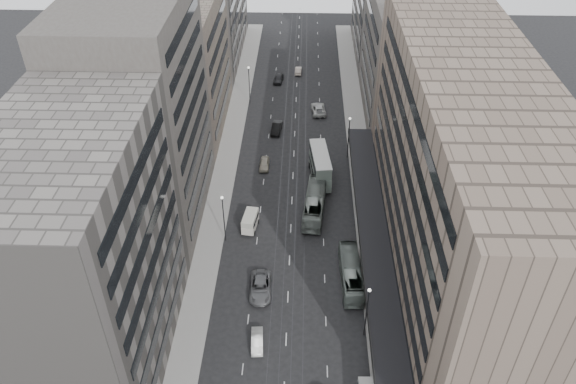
# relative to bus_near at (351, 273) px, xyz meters

# --- Properties ---
(ground) EXTENTS (220.00, 220.00, 0.00)m
(ground) POSITION_rel_bus_near_xyz_m (-8.50, -4.19, -1.52)
(ground) COLOR black
(ground) RESTS_ON ground
(sidewalk_right) EXTENTS (4.00, 125.00, 0.15)m
(sidewalk_right) POSITION_rel_bus_near_xyz_m (3.50, 33.31, -1.44)
(sidewalk_right) COLOR gray
(sidewalk_right) RESTS_ON ground
(sidewalk_left) EXTENTS (4.00, 125.00, 0.15)m
(sidewalk_left) POSITION_rel_bus_near_xyz_m (-20.50, 33.31, -1.44)
(sidewalk_left) COLOR gray
(sidewalk_left) RESTS_ON ground
(department_store) EXTENTS (19.20, 60.00, 30.00)m
(department_store) POSITION_rel_bus_near_xyz_m (12.95, 3.81, 13.43)
(department_store) COLOR #756455
(department_store) RESTS_ON ground
(building_right_mid) EXTENTS (15.00, 28.00, 24.00)m
(building_right_mid) POSITION_rel_bus_near_xyz_m (13.00, 47.81, 10.48)
(building_right_mid) COLOR #47423D
(building_right_mid) RESTS_ON ground
(building_left_a) EXTENTS (15.00, 28.00, 30.00)m
(building_left_a) POSITION_rel_bus_near_xyz_m (-30.00, -12.19, 13.48)
(building_left_a) COLOR slate
(building_left_a) RESTS_ON ground
(building_left_b) EXTENTS (15.00, 26.00, 34.00)m
(building_left_b) POSITION_rel_bus_near_xyz_m (-30.00, 14.81, 15.48)
(building_left_b) COLOR #47423D
(building_left_b) RESTS_ON ground
(building_left_c) EXTENTS (15.00, 28.00, 25.00)m
(building_left_c) POSITION_rel_bus_near_xyz_m (-30.00, 41.81, 10.98)
(building_left_c) COLOR #706757
(building_left_c) RESTS_ON ground
(lamp_right_near) EXTENTS (0.44, 0.44, 8.32)m
(lamp_right_near) POSITION_rel_bus_near_xyz_m (1.20, -9.19, 3.69)
(lamp_right_near) COLOR #262628
(lamp_right_near) RESTS_ON ground
(lamp_right_far) EXTENTS (0.44, 0.44, 8.32)m
(lamp_right_far) POSITION_rel_bus_near_xyz_m (1.20, 30.81, 3.69)
(lamp_right_far) COLOR #262628
(lamp_right_far) RESTS_ON ground
(lamp_left_near) EXTENTS (0.44, 0.44, 8.32)m
(lamp_left_near) POSITION_rel_bus_near_xyz_m (-18.20, 7.81, 3.69)
(lamp_left_near) COLOR #262628
(lamp_left_near) RESTS_ON ground
(lamp_left_far) EXTENTS (0.44, 0.44, 8.32)m
(lamp_left_far) POSITION_rel_bus_near_xyz_m (-18.20, 50.81, 3.69)
(lamp_left_far) COLOR #262628
(lamp_left_far) RESTS_ON ground
(bus_near) EXTENTS (2.93, 10.99, 3.04)m
(bus_near) POSITION_rel_bus_near_xyz_m (0.00, 0.00, 0.00)
(bus_near) COLOR gray
(bus_near) RESTS_ON ground
(bus_far) EXTENTS (4.09, 12.56, 3.44)m
(bus_far) POSITION_rel_bus_near_xyz_m (-4.81, 15.13, 0.20)
(bus_far) COLOR gray
(bus_far) RESTS_ON ground
(double_decker) EXTENTS (3.85, 9.84, 5.25)m
(double_decker) POSITION_rel_bus_near_xyz_m (-3.89, 23.90, 1.31)
(double_decker) COLOR slate
(double_decker) RESTS_ON ground
(panel_van) EXTENTS (2.52, 4.39, 2.63)m
(panel_van) POSITION_rel_bus_near_xyz_m (-14.71, 10.67, -0.07)
(panel_van) COLOR silver
(panel_van) RESTS_ON ground
(sedan_1) EXTENTS (1.72, 4.18, 1.35)m
(sedan_1) POSITION_rel_bus_near_xyz_m (-12.03, -11.08, -0.85)
(sedan_1) COLOR white
(sedan_1) RESTS_ON ground
(sedan_2) EXTENTS (3.09, 6.30, 1.72)m
(sedan_2) POSITION_rel_bus_near_xyz_m (-12.23, -2.33, -0.66)
(sedan_2) COLOR slate
(sedan_2) RESTS_ON ground
(sedan_4) EXTENTS (1.72, 4.24, 1.44)m
(sedan_4) POSITION_rel_bus_near_xyz_m (-13.62, 27.20, -0.80)
(sedan_4) COLOR #ADA58F
(sedan_4) RESTS_ON ground
(sedan_5) EXTENTS (2.19, 5.15, 1.65)m
(sedan_5) POSITION_rel_bus_near_xyz_m (-12.03, 39.51, -0.69)
(sedan_5) COLOR black
(sedan_5) RESTS_ON ground
(sedan_6) EXTENTS (3.25, 6.11, 1.63)m
(sedan_6) POSITION_rel_bus_near_xyz_m (-3.83, 47.31, -0.70)
(sedan_6) COLOR silver
(sedan_6) RESTS_ON ground
(sedan_7) EXTENTS (2.24, 4.95, 1.41)m
(sedan_7) POSITION_rel_bus_near_xyz_m (-3.51, 47.19, -0.82)
(sedan_7) COLOR #5B5A5D
(sedan_7) RESTS_ON ground
(sedan_8) EXTENTS (2.39, 4.78, 1.57)m
(sedan_8) POSITION_rel_bus_near_xyz_m (-12.63, 61.19, -0.74)
(sedan_8) COLOR #252527
(sedan_8) RESTS_ON ground
(sedan_9) EXTENTS (1.48, 4.06, 1.33)m
(sedan_9) POSITION_rel_bus_near_xyz_m (-8.26, 65.74, -0.85)
(sedan_9) COLOR beige
(sedan_9) RESTS_ON ground
(pedestrian) EXTENTS (0.72, 0.71, 1.68)m
(pedestrian) POSITION_rel_bus_near_xyz_m (3.16, -12.65, -0.53)
(pedestrian) COLOR black
(pedestrian) RESTS_ON sidewalk_right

